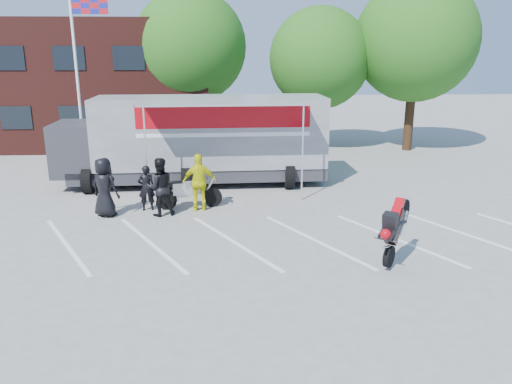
{
  "coord_description": "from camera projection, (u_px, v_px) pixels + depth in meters",
  "views": [
    {
      "loc": [
        0.17,
        -12.6,
        5.38
      ],
      "look_at": [
        0.89,
        1.71,
        1.3
      ],
      "focal_mm": 35.0,
      "sensor_mm": 36.0,
      "label": 1
    }
  ],
  "objects": [
    {
      "name": "parking_bay_lines",
      "position": [
        227.0,
        242.0,
        14.53
      ],
      "size": [
        18.09,
        13.33,
        0.01
      ],
      "primitive_type": "cube",
      "rotation": [
        0.0,
        0.0,
        0.52
      ],
      "color": "white",
      "rests_on": "ground"
    },
    {
      "name": "spectator_leather_b",
      "position": [
        146.0,
        188.0,
        17.23
      ],
      "size": [
        0.65,
        0.5,
        1.6
      ],
      "primitive_type": "imported",
      "rotation": [
        0.0,
        0.0,
        3.35
      ],
      "color": "black",
      "rests_on": "ground"
    },
    {
      "name": "transporter_truck",
      "position": [
        200.0,
        184.0,
        20.9
      ],
      "size": [
        11.47,
        5.84,
        3.59
      ],
      "primitive_type": null,
      "rotation": [
        0.0,
        0.0,
        0.04
      ],
      "color": "#919399",
      "rests_on": "ground"
    },
    {
      "name": "tree_mid",
      "position": [
        320.0,
        59.0,
        26.87
      ],
      "size": [
        5.44,
        5.44,
        7.68
      ],
      "color": "#382314",
      "rests_on": "ground"
    },
    {
      "name": "flagpole",
      "position": [
        81.0,
        58.0,
        21.49
      ],
      "size": [
        1.61,
        0.12,
        8.0
      ],
      "color": "white",
      "rests_on": "ground"
    },
    {
      "name": "spectator_leather_c",
      "position": [
        160.0,
        187.0,
        16.63
      ],
      "size": [
        1.15,
        1.02,
        1.98
      ],
      "primitive_type": "imported",
      "rotation": [
        0.0,
        0.0,
        3.47
      ],
      "color": "black",
      "rests_on": "ground"
    },
    {
      "name": "tree_left",
      "position": [
        190.0,
        47.0,
        27.32
      ],
      "size": [
        6.12,
        6.12,
        8.64
      ],
      "color": "#382314",
      "rests_on": "ground"
    },
    {
      "name": "office_building",
      "position": [
        58.0,
        83.0,
        29.42
      ],
      "size": [
        18.0,
        8.0,
        7.0
      ],
      "primitive_type": "cube",
      "color": "#4A1D18",
      "rests_on": "ground"
    },
    {
      "name": "tree_right",
      "position": [
        416.0,
        41.0,
        26.37
      ],
      "size": [
        6.46,
        6.46,
        9.12
      ],
      "color": "#382314",
      "rests_on": "ground"
    },
    {
      "name": "spectator_leather_a",
      "position": [
        105.0,
        187.0,
        16.55
      ],
      "size": [
        1.15,
        0.98,
        2.0
      ],
      "primitive_type": "imported",
      "rotation": [
        0.0,
        0.0,
        2.72
      ],
      "color": "black",
      "rests_on": "ground"
    },
    {
      "name": "spectator_hivis",
      "position": [
        200.0,
        182.0,
        17.16
      ],
      "size": [
        1.21,
        0.6,
        2.0
      ],
      "primitive_type": "imported",
      "rotation": [
        0.0,
        0.0,
        3.23
      ],
      "color": "#D7DB0B",
      "rests_on": "ground"
    },
    {
      "name": "stunt_bike_rider",
      "position": [
        396.0,
        261.0,
        13.22
      ],
      "size": [
        1.56,
        1.74,
        1.89
      ],
      "primitive_type": null,
      "rotation": [
        0.0,
        0.0,
        -0.63
      ],
      "color": "black",
      "rests_on": "ground"
    },
    {
      "name": "parked_motorcycle",
      "position": [
        190.0,
        208.0,
        17.68
      ],
      "size": [
        2.43,
        1.16,
        1.22
      ],
      "primitive_type": null,
      "rotation": [
        0.0,
        0.0,
        1.74
      ],
      "color": "#BCBCC1",
      "rests_on": "ground"
    },
    {
      "name": "ground",
      "position": [
        227.0,
        255.0,
        13.57
      ],
      "size": [
        100.0,
        100.0,
        0.0
      ],
      "primitive_type": "plane",
      "color": "#999994",
      "rests_on": "ground"
    }
  ]
}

